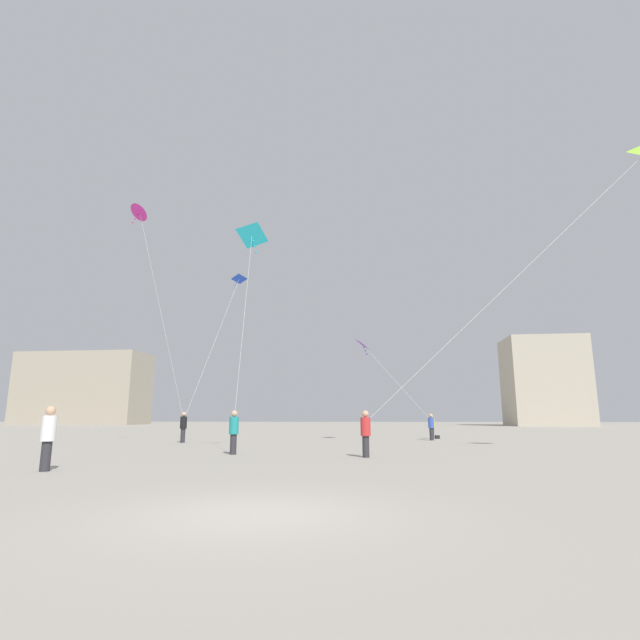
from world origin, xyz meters
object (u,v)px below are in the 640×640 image
(person_in_blue, at_px, (431,426))
(kite_cyan_delta, at_px, (252,238))
(building_left_hall, at_px, (84,389))
(kite_cobalt_delta, at_px, (238,283))
(person_in_teal, at_px, (234,430))
(person_in_yellow, at_px, (432,426))
(person_in_black, at_px, (183,426))
(building_centre_hall, at_px, (545,381))
(kite_magenta_diamond, at_px, (140,214))
(kite_lime_delta, at_px, (639,160))
(person_in_white, at_px, (48,435))
(person_in_red, at_px, (366,431))
(kite_violet_delta, at_px, (363,345))
(handbag_beside_flyer, at_px, (437,437))

(person_in_blue, xyz_separation_m, kite_cyan_delta, (-9.66, -12.35, 8.64))
(person_in_blue, height_order, building_left_hall, building_left_hall)
(kite_cobalt_delta, bearing_deg, person_in_teal, -75.76)
(person_in_yellow, bearing_deg, person_in_teal, 177.61)
(kite_cyan_delta, bearing_deg, person_in_blue, 51.97)
(person_in_yellow, height_order, person_in_black, person_in_black)
(person_in_yellow, relative_size, building_centre_hall, 0.11)
(kite_magenta_diamond, distance_m, kite_lime_delta, 25.56)
(person_in_white, height_order, building_left_hall, building_left_hall)
(person_in_blue, height_order, person_in_white, person_in_white)
(kite_cyan_delta, xyz_separation_m, kite_lime_delta, (16.54, -1.56, 2.40))
(person_in_black, xyz_separation_m, kite_lime_delta, (22.20, -9.84, 11.00))
(person_in_teal, xyz_separation_m, kite_magenta_diamond, (-7.63, 6.01, 12.45))
(kite_magenta_diamond, relative_size, building_centre_hall, 0.83)
(building_left_hall, bearing_deg, person_in_red, -54.28)
(person_in_blue, relative_size, kite_violet_delta, 0.33)
(person_in_black, relative_size, kite_violet_delta, 0.34)
(person_in_white, bearing_deg, kite_magenta_diamond, -52.80)
(building_centre_hall, bearing_deg, kite_magenta_diamond, -126.64)
(person_in_white, height_order, handbag_beside_flyer, person_in_white)
(person_in_white, xyz_separation_m, kite_magenta_diamond, (-3.86, 12.59, 12.42))
(kite_violet_delta, bearing_deg, person_in_teal, -115.42)
(kite_lime_delta, bearing_deg, kite_violet_delta, 131.33)
(building_left_hall, distance_m, handbag_beside_flyer, 88.84)
(person_in_teal, height_order, kite_cobalt_delta, kite_cobalt_delta)
(person_in_teal, bearing_deg, person_in_red, -147.51)
(person_in_teal, relative_size, kite_lime_delta, 0.14)
(building_centre_hall, bearing_deg, person_in_blue, -117.29)
(person_in_red, relative_size, handbag_beside_flyer, 5.49)
(person_in_yellow, distance_m, person_in_white, 26.09)
(person_in_red, distance_m, kite_cyan_delta, 10.13)
(handbag_beside_flyer, bearing_deg, kite_cyan_delta, -125.17)
(kite_cyan_delta, bearing_deg, person_in_white, -119.99)
(kite_cobalt_delta, distance_m, building_centre_hall, 66.37)
(kite_cyan_delta, relative_size, kite_lime_delta, 0.71)
(building_centre_hall, bearing_deg, person_in_red, -115.54)
(person_in_white, height_order, kite_magenta_diamond, kite_magenta_diamond)
(building_centre_hall, bearing_deg, kite_cyan_delta, -119.46)
(person_in_yellow, relative_size, person_in_teal, 0.94)
(person_in_red, xyz_separation_m, building_left_hall, (-57.04, 79.31, 6.39))
(person_in_black, relative_size, kite_cobalt_delta, 0.16)
(person_in_teal, xyz_separation_m, kite_cobalt_delta, (-4.39, 17.32, 11.23))
(person_in_white, bearing_deg, person_in_black, -64.25)
(person_in_blue, xyz_separation_m, person_in_teal, (-10.04, -12.95, 0.03))
(kite_violet_delta, relative_size, kite_lime_delta, 0.42)
(person_in_red, bearing_deg, building_centre_hall, -131.34)
(kite_cobalt_delta, bearing_deg, kite_cyan_delta, -74.07)
(person_in_white, distance_m, kite_violet_delta, 21.35)
(person_in_red, distance_m, person_in_teal, 5.53)
(building_left_hall, relative_size, handbag_beside_flyer, 81.66)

